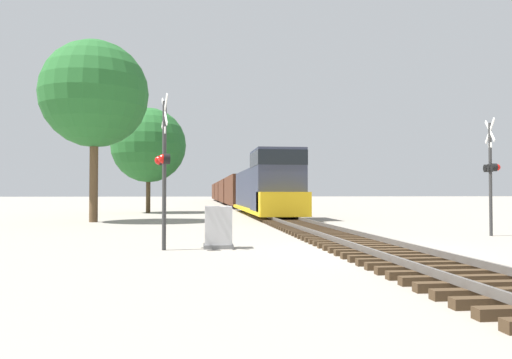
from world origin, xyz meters
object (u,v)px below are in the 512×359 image
object	(u,v)px
tree_far_right	(94,94)
tree_mid_background	(148,145)
freight_train	(231,191)
relay_cabinet	(218,228)
crossing_signal_near	(163,163)
crossing_signal_far	(491,170)

from	to	relation	value
tree_far_right	tree_mid_background	distance (m)	13.02
freight_train	relay_cabinet	distance (m)	55.70
tree_mid_background	freight_train	bearing A→B (deg)	72.90
freight_train	tree_far_right	size ratio (longest dim) A/B	8.68
crossing_signal_near	crossing_signal_far	distance (m)	12.60
relay_cabinet	crossing_signal_far	bearing A→B (deg)	15.94
crossing_signal_far	tree_far_right	world-z (taller)	tree_far_right
tree_far_right	tree_mid_background	bearing A→B (deg)	81.96
freight_train	tree_mid_background	xyz separation A→B (m)	(-8.82, -28.68, 3.70)
crossing_signal_near	tree_far_right	world-z (taller)	tree_far_right
freight_train	crossing_signal_far	size ratio (longest dim) A/B	19.81
freight_train	tree_far_right	bearing A→B (deg)	-104.38
relay_cabinet	tree_far_right	distance (m)	16.79
tree_far_right	crossing_signal_far	bearing A→B (deg)	-33.06
crossing_signal_near	tree_far_right	size ratio (longest dim) A/B	0.44
freight_train	relay_cabinet	size ratio (longest dim) A/B	71.57
crossing_signal_near	tree_far_right	distance (m)	15.85
crossing_signal_near	crossing_signal_far	size ratio (longest dim) A/B	0.99
crossing_signal_far	tree_mid_background	distance (m)	28.40
freight_train	crossing_signal_near	bearing A→B (deg)	-95.96
freight_train	tree_far_right	xyz separation A→B (m)	(-10.63, -41.47, 5.35)
freight_train	tree_mid_background	world-z (taller)	tree_mid_background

